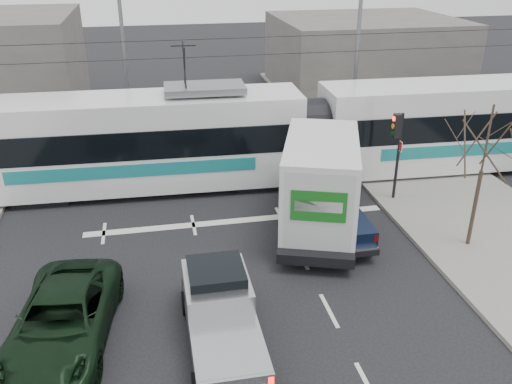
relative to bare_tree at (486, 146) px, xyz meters
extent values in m
plane|color=black|center=(-7.60, -2.50, -3.79)|extent=(120.00, 120.00, 0.00)
cube|color=#33302D|center=(-7.60, 7.50, -3.78)|extent=(60.00, 1.60, 0.03)
cube|color=slate|center=(4.40, 21.50, -1.29)|extent=(12.00, 10.00, 5.00)
cylinder|color=#47382B|center=(0.00, 0.00, -2.27)|extent=(0.14, 0.14, 2.75)
cylinder|color=#47382B|center=(0.00, 0.00, 0.23)|extent=(0.07, 0.07, 2.25)
cylinder|color=black|center=(-1.00, 4.00, -1.84)|extent=(0.12, 0.12, 3.60)
cube|color=black|center=(-1.20, 4.00, -0.54)|extent=(0.28, 0.28, 0.95)
cylinder|color=#FF0C07|center=(-1.35, 4.00, -0.24)|extent=(0.06, 0.20, 0.20)
cylinder|color=orange|center=(-1.35, 4.00, -0.54)|extent=(0.06, 0.20, 0.20)
cylinder|color=#05330C|center=(-1.35, 4.00, -0.84)|extent=(0.06, 0.20, 0.20)
cube|color=white|center=(-1.02, 3.85, -1.34)|extent=(0.02, 0.30, 0.40)
cylinder|color=slate|center=(-0.10, 11.50, 0.71)|extent=(0.20, 0.20, 9.00)
cylinder|color=slate|center=(-11.60, 13.50, 0.71)|extent=(0.20, 0.20, 9.00)
cylinder|color=black|center=(-7.60, 7.50, 1.71)|extent=(60.00, 0.03, 0.03)
cylinder|color=black|center=(-7.60, 7.50, 2.41)|extent=(60.00, 0.03, 0.03)
cube|color=white|center=(-11.36, 7.31, -2.66)|extent=(14.18, 3.40, 1.71)
cube|color=black|center=(-11.36, 7.31, -1.34)|extent=(14.25, 3.43, 1.17)
cube|color=white|center=(-11.36, 7.31, -0.29)|extent=(14.18, 3.28, 1.09)
cube|color=#187579|center=(-11.41, 5.82, -2.35)|extent=(9.86, 0.33, 0.54)
cube|color=white|center=(3.95, 6.83, -2.66)|extent=(14.18, 3.40, 1.71)
cube|color=black|center=(3.95, 6.83, -1.34)|extent=(14.25, 3.43, 1.17)
cube|color=white|center=(3.95, 6.83, -0.29)|extent=(14.18, 3.28, 1.09)
cube|color=#187579|center=(3.91, 5.33, -2.35)|extent=(9.86, 0.33, 0.54)
cylinder|color=black|center=(-3.70, 7.07, -1.58)|extent=(1.18, 2.87, 2.84)
cube|color=slate|center=(-8.30, 7.21, 0.50)|extent=(3.34, 1.88, 0.27)
cube|color=black|center=(-15.19, 7.43, -3.60)|extent=(2.27, 2.58, 0.39)
cube|color=black|center=(-6.00, 7.14, -3.60)|extent=(2.27, 2.58, 0.39)
cube|color=black|center=(-1.41, 6.99, -3.60)|extent=(2.27, 2.58, 0.39)
cube|color=black|center=(-9.16, -3.46, -3.31)|extent=(1.77, 5.12, 0.22)
cube|color=#A5A7AA|center=(-9.16, -2.53, -2.69)|extent=(1.73, 2.15, 1.01)
cube|color=black|center=(-9.16, -2.45, -2.16)|extent=(1.50, 1.54, 0.49)
cube|color=#A5A7AA|center=(-9.16, -1.31, -2.89)|extent=(1.68, 0.92, 0.49)
cube|color=#A5A7AA|center=(-9.17, -4.58, -2.95)|extent=(1.73, 2.31, 0.57)
cube|color=#FF0C07|center=(-8.39, -5.81, -2.87)|extent=(0.12, 0.07, 0.25)
cylinder|color=black|center=(-9.97, -1.82, -3.44)|extent=(0.25, 0.71, 0.71)
cylinder|color=black|center=(-8.35, -1.82, -3.44)|extent=(0.25, 0.71, 0.71)
cylinder|color=black|center=(-8.35, -5.09, -3.44)|extent=(0.25, 0.71, 0.71)
cube|color=black|center=(-4.64, 2.64, -3.23)|extent=(4.68, 7.63, 0.36)
cube|color=white|center=(-3.75, 5.24, -2.35)|extent=(2.79, 2.40, 1.65)
cube|color=black|center=(-3.70, 5.37, -1.73)|extent=(2.29, 1.75, 0.62)
cube|color=silver|center=(-4.88, 1.96, -1.70)|extent=(3.93, 5.44, 3.04)
cube|color=silver|center=(-5.67, -0.34, -1.70)|extent=(2.08, 0.76, 2.68)
cube|color=#16631A|center=(-5.68, -0.39, -1.46)|extent=(1.64, 0.58, 1.03)
cube|color=black|center=(-5.74, -0.56, -3.33)|extent=(2.19, 0.97, 0.19)
cylinder|color=black|center=(-4.92, 5.18, -3.33)|extent=(0.59, 0.98, 0.93)
cylinder|color=black|center=(-2.86, 4.47, -3.33)|extent=(0.59, 0.98, 0.93)
cylinder|color=black|center=(-6.33, 1.09, -3.28)|extent=(0.63, 1.08, 1.03)
cylinder|color=black|center=(-4.27, 0.38, -3.28)|extent=(0.63, 1.08, 1.03)
cube|color=black|center=(-4.32, 1.75, -3.30)|extent=(1.71, 4.49, 0.22)
cube|color=black|center=(-4.31, 2.55, -2.68)|extent=(1.64, 1.90, 1.03)
cube|color=black|center=(-4.31, 2.64, -2.14)|extent=(1.42, 1.36, 0.49)
cube|color=black|center=(-4.30, 3.62, -2.88)|extent=(1.58, 0.82, 0.49)
cube|color=black|center=(-4.34, 0.76, -2.94)|extent=(1.65, 2.03, 0.58)
cube|color=silver|center=(-4.35, -0.40, -3.18)|extent=(1.52, 0.18, 0.16)
cube|color=#590505|center=(-5.08, -0.30, -2.85)|extent=(0.13, 0.07, 0.25)
cube|color=#590505|center=(-3.62, -0.32, -2.85)|extent=(0.13, 0.07, 0.25)
cylinder|color=black|center=(-5.07, 3.19, -3.43)|extent=(0.26, 0.72, 0.71)
cylinder|color=black|center=(-3.54, 3.16, -3.43)|extent=(0.26, 0.72, 0.71)
cylinder|color=black|center=(-5.10, 0.33, -3.43)|extent=(0.26, 0.72, 0.71)
cylinder|color=black|center=(-3.58, 0.31, -3.43)|extent=(0.26, 0.72, 0.71)
imported|color=black|center=(-13.25, -2.43, -3.06)|extent=(3.10, 5.57, 1.47)
camera|label=1|loc=(-10.49, -14.67, 6.02)|focal=38.00mm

